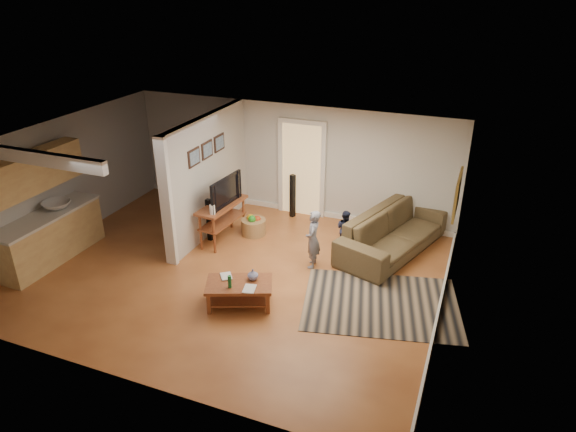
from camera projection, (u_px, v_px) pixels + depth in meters
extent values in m
plane|color=brown|center=(231.00, 272.00, 9.50)|extent=(7.50, 7.50, 0.00)
cube|color=beige|center=(290.00, 159.00, 11.49)|extent=(7.50, 0.04, 2.50)
cube|color=beige|center=(60.00, 182.00, 10.21)|extent=(0.04, 6.00, 2.50)
cube|color=beige|center=(450.00, 249.00, 7.72)|extent=(0.04, 6.00, 2.50)
cube|color=white|center=(224.00, 142.00, 8.43)|extent=(7.50, 6.00, 0.04)
cube|color=beige|center=(209.00, 175.00, 10.58)|extent=(0.15, 3.10, 2.50)
cube|color=white|center=(166.00, 203.00, 9.28)|extent=(0.22, 0.10, 2.50)
cube|color=white|center=(290.00, 208.00, 11.97)|extent=(7.50, 0.04, 0.12)
cube|color=white|center=(438.00, 314.00, 8.24)|extent=(0.04, 6.00, 0.12)
cube|color=#D8B272|center=(302.00, 170.00, 11.42)|extent=(0.90, 0.06, 2.10)
cube|color=tan|center=(50.00, 238.00, 9.77)|extent=(0.60, 2.20, 0.90)
cube|color=beige|center=(45.00, 216.00, 9.57)|extent=(0.64, 2.24, 0.05)
cube|color=tan|center=(35.00, 171.00, 9.20)|extent=(0.35, 2.00, 0.70)
imported|color=silver|center=(57.00, 208.00, 9.81)|extent=(0.54, 0.54, 0.19)
cube|color=black|center=(194.00, 157.00, 9.75)|extent=(0.03, 0.40, 0.34)
cube|color=black|center=(207.00, 150.00, 10.17)|extent=(0.03, 0.40, 0.34)
cube|color=black|center=(219.00, 143.00, 10.59)|extent=(0.03, 0.40, 0.34)
cube|color=olive|center=(457.00, 195.00, 8.36)|extent=(0.04, 0.90, 0.68)
cube|color=black|center=(381.00, 303.00, 8.60)|extent=(2.91, 2.40, 0.01)
imported|color=#473F23|center=(392.00, 249.00, 10.29)|extent=(1.90, 2.94, 0.80)
cube|color=maroon|center=(239.00, 284.00, 8.42)|extent=(1.24, 0.99, 0.05)
cube|color=silver|center=(239.00, 284.00, 8.41)|extent=(0.77, 0.60, 0.02)
cube|color=maroon|center=(240.00, 297.00, 8.53)|extent=(1.12, 0.87, 0.03)
cube|color=maroon|center=(209.00, 303.00, 8.27)|extent=(0.08, 0.08, 0.40)
cube|color=maroon|center=(268.00, 303.00, 8.28)|extent=(0.08, 0.08, 0.40)
cube|color=maroon|center=(213.00, 286.00, 8.72)|extent=(0.08, 0.08, 0.40)
cube|color=maroon|center=(269.00, 286.00, 8.73)|extent=(0.08, 0.08, 0.40)
imported|color=navy|center=(253.00, 279.00, 8.50)|extent=(0.24, 0.24, 0.19)
cylinder|color=#155C28|center=(230.00, 282.00, 8.23)|extent=(0.06, 0.06, 0.22)
imported|color=#998C4C|center=(221.00, 278.00, 8.55)|extent=(0.29, 0.30, 0.02)
imported|color=#66594C|center=(244.00, 289.00, 8.24)|extent=(0.24, 0.30, 0.02)
cube|color=maroon|center=(222.00, 205.00, 10.36)|extent=(0.60, 1.32, 0.05)
cube|color=maroon|center=(223.00, 221.00, 10.51)|extent=(0.53, 1.21, 0.03)
cylinder|color=maroon|center=(201.00, 232.00, 10.14)|extent=(0.05, 0.05, 0.79)
cylinder|color=maroon|center=(231.00, 211.00, 11.03)|extent=(0.05, 0.05, 0.79)
cylinder|color=maroon|center=(214.00, 235.00, 10.01)|extent=(0.05, 0.05, 0.79)
cylinder|color=maroon|center=(244.00, 214.00, 10.90)|extent=(0.05, 0.05, 0.79)
imported|color=black|center=(223.00, 204.00, 10.34)|extent=(0.23, 1.04, 0.60)
cylinder|color=white|center=(212.00, 209.00, 9.87)|extent=(0.11, 0.11, 0.19)
cube|color=black|center=(209.00, 220.00, 10.48)|extent=(0.10, 0.10, 0.91)
cube|color=black|center=(293.00, 196.00, 11.50)|extent=(0.13, 0.13, 1.01)
cylinder|color=olive|center=(254.00, 227.00, 10.84)|extent=(0.51, 0.51, 0.34)
sphere|color=#B33716|center=(257.00, 219.00, 10.78)|extent=(0.16, 0.16, 0.16)
sphere|color=gold|center=(250.00, 218.00, 10.80)|extent=(0.16, 0.16, 0.16)
sphere|color=#289224|center=(252.00, 219.00, 10.69)|extent=(0.16, 0.16, 0.16)
imported|color=gray|center=(312.00, 266.00, 9.72)|extent=(0.34, 0.46, 1.14)
imported|color=#1B213A|center=(344.00, 246.00, 10.42)|extent=(0.47, 0.43, 0.79)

